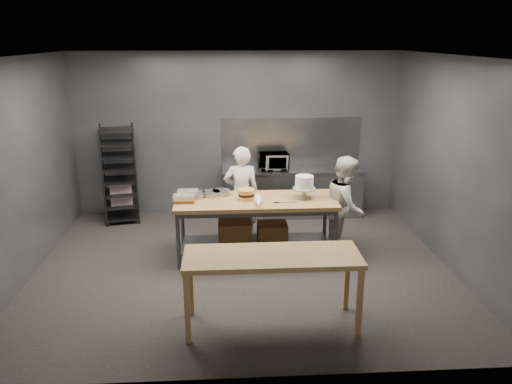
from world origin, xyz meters
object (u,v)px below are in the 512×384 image
frosted_cake_stand (304,184)px  work_table (254,221)px  chef_behind (241,194)px  layer_cake (246,194)px  chef_right (346,206)px  microwave (274,161)px  near_counter (272,262)px  speed_rack (120,175)px

frosted_cake_stand → work_table: bearing=179.9°
chef_behind → layer_cake: bearing=92.9°
chef_behind → chef_right: (1.56, -0.69, -0.01)m
frosted_cake_stand → layer_cake: 0.88m
frosted_cake_stand → microwave: bearing=99.1°
near_counter → work_table: bearing=92.8°
chef_behind → layer_cake: size_ratio=6.49×
chef_right → microwave: (-0.93, 1.78, 0.27)m
speed_rack → layer_cake: size_ratio=7.20×
speed_rack → layer_cake: speed_rack is taller
microwave → chef_behind: bearing=-119.9°
chef_behind → frosted_cake_stand: size_ratio=4.55×
layer_cake → chef_right: bearing=1.0°
work_table → frosted_cake_stand: 0.95m
work_table → microwave: microwave is taller
near_counter → speed_rack: bearing=123.4°
work_table → frosted_cake_stand: size_ratio=6.93×
near_counter → chef_right: 2.35m
chef_right → frosted_cake_stand: chef_right is taller
near_counter → frosted_cake_stand: bearing=71.3°
work_table → speed_rack: 2.90m
speed_rack → chef_behind: speed_rack is taller
chef_right → frosted_cake_stand: bearing=107.7°
near_counter → chef_behind: (-0.26, 2.64, -0.02)m
work_table → chef_right: chef_right is taller
speed_rack → frosted_cake_stand: (3.07, -1.71, 0.29)m
work_table → speed_rack: size_ratio=1.37×
chef_behind → microwave: size_ratio=2.91×
speed_rack → chef_right: bearing=-24.6°
layer_cake → frosted_cake_stand: bearing=1.0°
chef_behind → work_table: bearing=101.8°
near_counter → chef_behind: 2.65m
work_table → frosted_cake_stand: (0.75, -0.00, 0.57)m
speed_rack → chef_behind: size_ratio=1.11×
speed_rack → chef_behind: (2.16, -1.02, -0.07)m
work_table → frosted_cake_stand: bearing=-0.1°
near_counter → speed_rack: size_ratio=1.14×
work_table → layer_cake: bearing=-172.0°
work_table → chef_behind: 0.75m
chef_right → near_counter: bearing=162.9°
chef_behind → frosted_cake_stand: bearing=141.5°
speed_rack → microwave: speed_rack is taller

